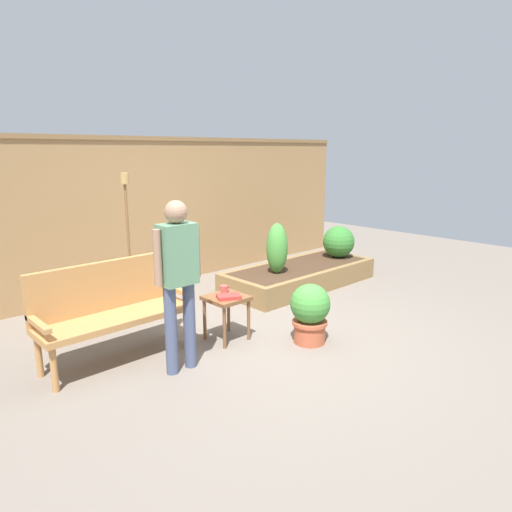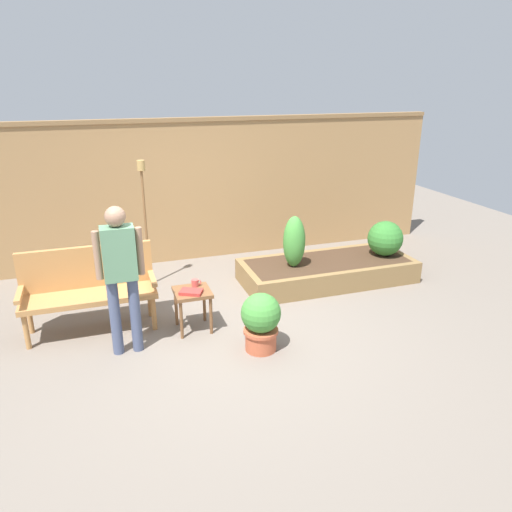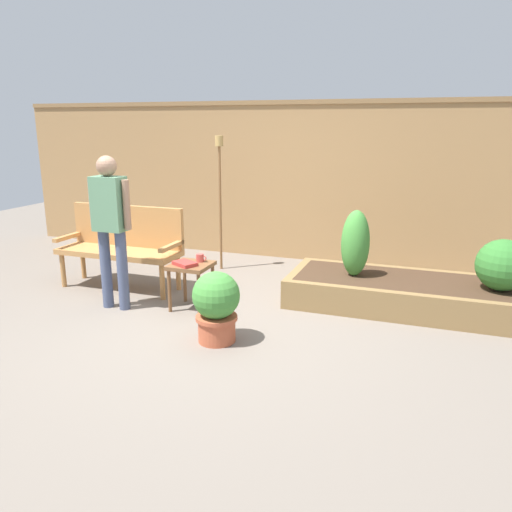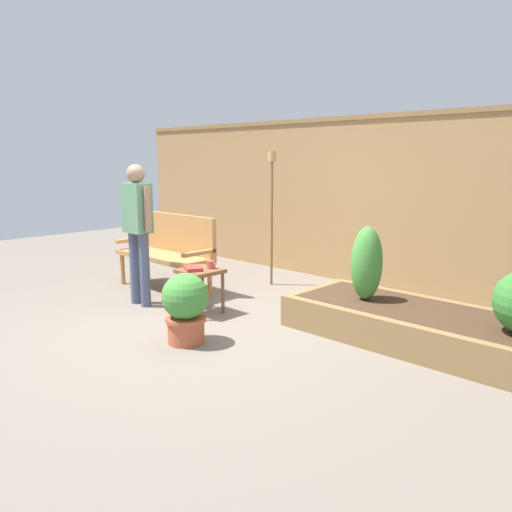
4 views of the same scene
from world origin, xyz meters
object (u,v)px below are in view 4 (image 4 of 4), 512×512
(side_table, at_px, (200,277))
(person_by_bench, at_px, (138,222))
(potted_boxwood, at_px, (185,305))
(tiki_torch, at_px, (272,195))
(garden_bench, at_px, (169,246))
(cup_on_table, at_px, (211,265))
(book_on_table, at_px, (193,268))
(shrub_near_bench, at_px, (367,263))

(side_table, distance_m, person_by_bench, 0.95)
(potted_boxwood, distance_m, tiki_torch, 2.44)
(garden_bench, relative_size, side_table, 3.00)
(person_by_bench, bearing_deg, potted_boxwood, -17.10)
(garden_bench, height_order, person_by_bench, person_by_bench)
(cup_on_table, relative_size, book_on_table, 0.48)
(cup_on_table, bearing_deg, tiki_torch, 105.20)
(garden_bench, distance_m, book_on_table, 1.17)
(cup_on_table, xyz_separation_m, book_on_table, (-0.08, -0.18, -0.02))
(potted_boxwood, xyz_separation_m, person_by_bench, (-1.33, 0.41, 0.59))
(cup_on_table, distance_m, person_by_bench, 0.97)
(potted_boxwood, relative_size, shrub_near_bench, 0.90)
(book_on_table, height_order, potted_boxwood, potted_boxwood)
(garden_bench, relative_size, book_on_table, 6.06)
(garden_bench, xyz_separation_m, side_table, (1.08, -0.41, -0.15))
(garden_bench, bearing_deg, potted_boxwood, -32.82)
(person_by_bench, bearing_deg, garden_bench, 116.89)
(cup_on_table, relative_size, shrub_near_bench, 0.16)
(garden_bench, bearing_deg, side_table, -20.85)
(book_on_table, height_order, tiki_torch, tiki_torch)
(side_table, height_order, potted_boxwood, potted_boxwood)
(side_table, relative_size, tiki_torch, 0.28)
(shrub_near_bench, relative_size, person_by_bench, 0.45)
(garden_bench, height_order, shrub_near_bench, shrub_near_bench)
(potted_boxwood, height_order, shrub_near_bench, shrub_near_bench)
(book_on_table, bearing_deg, garden_bench, -177.46)
(potted_boxwood, bearing_deg, book_on_table, 135.94)
(cup_on_table, distance_m, potted_boxwood, 0.94)
(garden_bench, bearing_deg, shrub_near_bench, 7.35)
(cup_on_table, distance_m, book_on_table, 0.20)
(side_table, xyz_separation_m, book_on_table, (-0.03, -0.07, 0.10))
(cup_on_table, bearing_deg, side_table, -119.65)
(book_on_table, height_order, shrub_near_bench, shrub_near_bench)
(garden_bench, xyz_separation_m, potted_boxwood, (1.66, -1.07, -0.20))
(potted_boxwood, bearing_deg, tiki_torch, 112.77)
(potted_boxwood, xyz_separation_m, shrub_near_bench, (0.96, 1.41, 0.31))
(potted_boxwood, distance_m, person_by_bench, 1.51)
(side_table, distance_m, tiki_torch, 1.68)
(book_on_table, relative_size, tiki_torch, 0.14)
(garden_bench, distance_m, potted_boxwood, 1.99)
(person_by_bench, bearing_deg, side_table, 18.61)
(side_table, relative_size, cup_on_table, 4.22)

